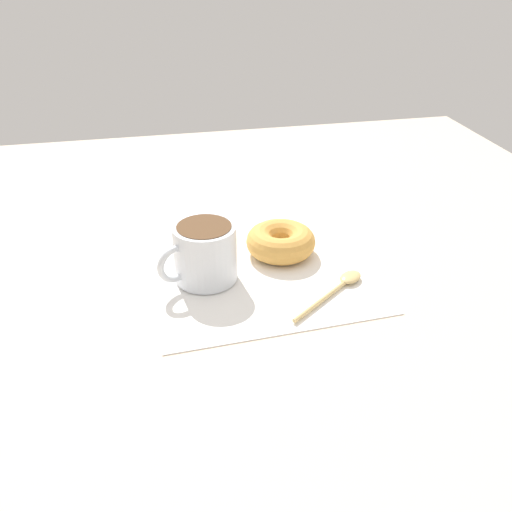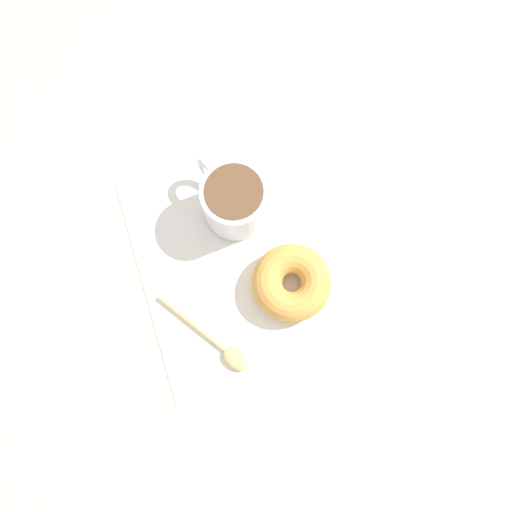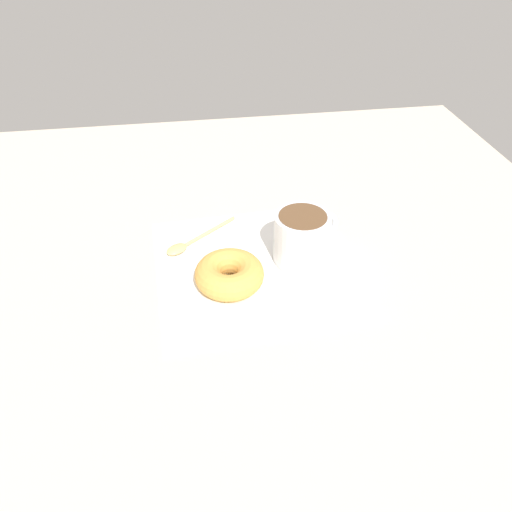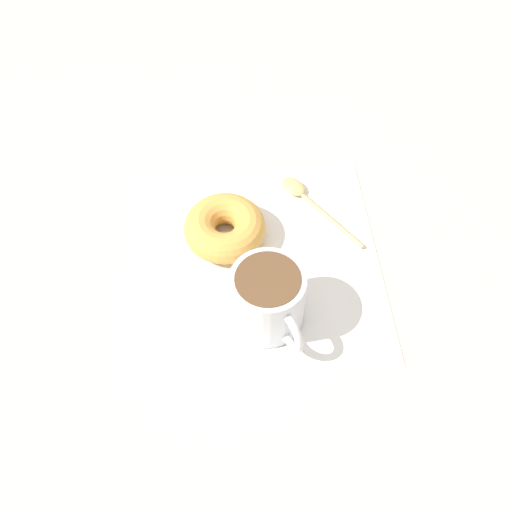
% 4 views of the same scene
% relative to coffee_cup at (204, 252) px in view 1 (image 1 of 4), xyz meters
% --- Properties ---
extents(ground_plane, '(1.20, 1.20, 0.02)m').
position_rel_coffee_cup_xyz_m(ground_plane, '(0.04, -0.10, -0.05)').
color(ground_plane, beige).
extents(napkin, '(0.31, 0.31, 0.00)m').
position_rel_coffee_cup_xyz_m(napkin, '(0.01, -0.07, -0.04)').
color(napkin, white).
rests_on(napkin, ground_plane).
extents(coffee_cup, '(0.08, 0.11, 0.08)m').
position_rel_coffee_cup_xyz_m(coffee_cup, '(0.00, 0.00, 0.00)').
color(coffee_cup, silver).
rests_on(coffee_cup, napkin).
extents(donut, '(0.10, 0.10, 0.04)m').
position_rel_coffee_cup_xyz_m(donut, '(0.05, -0.12, -0.02)').
color(donut, gold).
rests_on(donut, napkin).
extents(spoon, '(0.10, 0.12, 0.01)m').
position_rel_coffee_cup_xyz_m(spoon, '(-0.06, -0.17, -0.04)').
color(spoon, '#D8B772').
rests_on(spoon, napkin).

